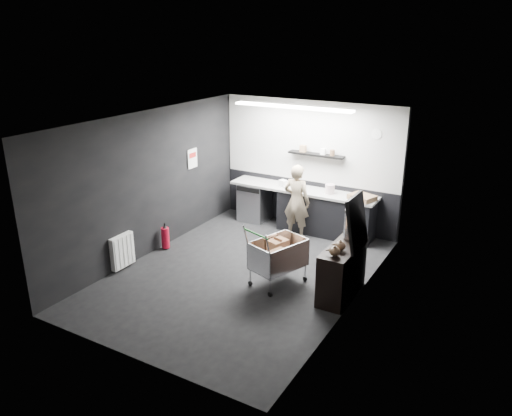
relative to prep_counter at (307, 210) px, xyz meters
The scene contains 22 objects.
floor 2.47m from the prep_counter, 93.20° to the right, with size 5.50×5.50×0.00m, color black.
ceiling 3.30m from the prep_counter, 93.20° to the right, with size 5.50×5.50×0.00m, color silver.
wall_back 0.96m from the prep_counter, 112.30° to the left, with size 5.50×5.50×0.00m, color black.
wall_front 5.25m from the prep_counter, 91.50° to the right, with size 5.50×5.50×0.00m, color black.
wall_left 3.35m from the prep_counter, 131.43° to the right, with size 5.50×5.50×0.00m, color black.
wall_right 3.18m from the prep_counter, 52.38° to the right, with size 5.50×5.50×0.00m, color black.
kitchen_wall_panel 1.43m from the prep_counter, 113.58° to the left, with size 3.95×0.02×1.70m, color silver.
dado_panel 0.34m from the prep_counter, 113.58° to the left, with size 3.95×0.02×1.00m, color black.
floating_shelf 1.18m from the prep_counter, 72.13° to the left, with size 1.20×0.22×0.04m, color black.
wall_clock 2.13m from the prep_counter, 13.36° to the left, with size 0.20×0.20×0.03m, color white.
poster 2.63m from the prep_counter, 152.11° to the right, with size 0.02×0.30×0.40m, color white.
poster_red_band 2.66m from the prep_counter, 152.05° to the right, with size 0.01×0.22×0.10m, color red.
radiator 3.92m from the prep_counter, 122.01° to the right, with size 0.10×0.50×0.60m, color white.
ceiling_strip 2.29m from the prep_counter, 103.37° to the right, with size 2.40×0.20×0.04m, color white.
prep_counter is the anchor object (origin of this frame).
person 0.55m from the prep_counter, 95.66° to the right, with size 0.56×0.37×1.54m, color beige.
shopping_cart 2.49m from the prep_counter, 76.88° to the right, with size 0.86×1.14×1.06m.
sideboard 2.79m from the prep_counter, 53.84° to the right, with size 0.48×1.14×1.70m.
fire_extinguisher 3.01m from the prep_counter, 131.34° to the right, with size 0.15×0.15×0.51m.
cardboard_box 1.28m from the prep_counter, ahead, with size 0.48×0.36×0.10m, color #896949.
pink_tub 0.72m from the prep_counter, ahead, with size 0.19×0.19×0.19m, color beige.
white_container 0.76m from the prep_counter, behind, with size 0.16×0.12×0.14m, color white.
Camera 1 is at (4.13, -6.69, 4.04)m, focal length 35.00 mm.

